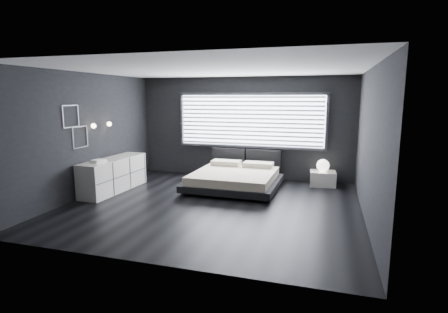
% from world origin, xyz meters
% --- Properties ---
extents(room, '(6.04, 6.00, 2.80)m').
position_xyz_m(room, '(0.00, 0.00, 1.40)').
color(room, black).
rests_on(room, ground).
extents(window, '(4.14, 0.09, 1.52)m').
position_xyz_m(window, '(0.20, 2.70, 1.61)').
color(window, white).
rests_on(window, ground).
extents(headboard, '(1.96, 0.16, 0.52)m').
position_xyz_m(headboard, '(0.10, 2.64, 0.57)').
color(headboard, black).
rests_on(headboard, ground).
extents(sconce_near, '(0.18, 0.11, 0.11)m').
position_xyz_m(sconce_near, '(-2.88, 0.05, 1.60)').
color(sconce_near, silver).
rests_on(sconce_near, ground).
extents(sconce_far, '(0.18, 0.11, 0.11)m').
position_xyz_m(sconce_far, '(-2.88, 0.65, 1.60)').
color(sconce_far, silver).
rests_on(sconce_far, ground).
extents(wall_art_upper, '(0.01, 0.48, 0.48)m').
position_xyz_m(wall_art_upper, '(-2.98, -0.55, 1.85)').
color(wall_art_upper, '#47474C').
rests_on(wall_art_upper, ground).
extents(wall_art_lower, '(0.01, 0.48, 0.48)m').
position_xyz_m(wall_art_lower, '(-2.98, -0.30, 1.38)').
color(wall_art_lower, '#47474C').
rests_on(wall_art_lower, ground).
extents(bed, '(2.19, 2.09, 0.56)m').
position_xyz_m(bed, '(0.10, 1.42, 0.26)').
color(bed, black).
rests_on(bed, ground).
extents(nightstand, '(0.67, 0.57, 0.37)m').
position_xyz_m(nightstand, '(2.20, 2.36, 0.19)').
color(nightstand, white).
rests_on(nightstand, ground).
extents(orb_lamp, '(0.32, 0.32, 0.32)m').
position_xyz_m(orb_lamp, '(2.19, 2.35, 0.53)').
color(orb_lamp, white).
rests_on(orb_lamp, nightstand).
extents(dresser, '(0.65, 2.02, 0.80)m').
position_xyz_m(dresser, '(-2.65, 0.39, 0.40)').
color(dresser, white).
rests_on(dresser, ground).
extents(book_stack, '(0.31, 0.36, 0.06)m').
position_xyz_m(book_stack, '(-2.67, -0.13, 0.83)').
color(book_stack, white).
rests_on(book_stack, dresser).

